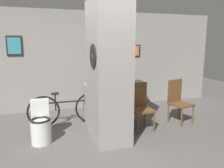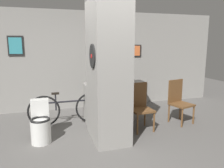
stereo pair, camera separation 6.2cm
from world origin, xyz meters
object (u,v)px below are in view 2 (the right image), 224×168
chair_by_doorway (179,100)px  bottle_tall (121,78)px  bicycle (68,109)px  toilet (41,124)px  chair_near_pillar (140,105)px

chair_by_doorway → bottle_tall: bottle_tall is taller
bicycle → toilet: bearing=-127.4°
toilet → chair_by_doorway: bearing=3.2°
chair_by_doorway → bicycle: 2.47m
toilet → chair_by_doorway: size_ratio=0.78×
toilet → chair_by_doorway: (2.95, 0.16, 0.19)m
bicycle → bottle_tall: size_ratio=5.96×
bottle_tall → toilet: bearing=-158.5°
chair_near_pillar → bottle_tall: bearing=101.6°
chair_by_doorway → bottle_tall: 1.38m
chair_near_pillar → bottle_tall: (-0.18, 0.64, 0.47)m
bicycle → chair_near_pillar: bearing=-25.8°
toilet → bottle_tall: bearing=21.5°
toilet → chair_near_pillar: size_ratio=0.78×
bicycle → bottle_tall: bottle_tall is taller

